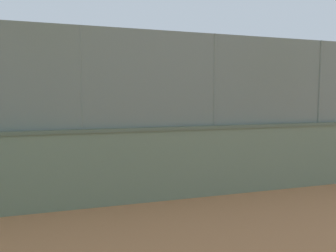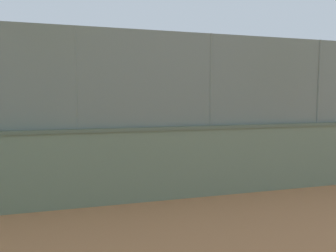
# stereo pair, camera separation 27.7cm
# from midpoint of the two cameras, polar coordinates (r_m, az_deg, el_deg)

# --- Properties ---
(ground_plane) EXTENTS (260.00, 260.00, 0.00)m
(ground_plane) POSITION_cam_midpoint_polar(r_m,az_deg,el_deg) (18.57, -7.58, -2.54)
(ground_plane) COLOR #B27247
(perimeter_wall) EXTENTS (32.66, 0.56, 1.76)m
(perimeter_wall) POSITION_cam_midpoint_polar(r_m,az_deg,el_deg) (8.21, 7.14, -5.95)
(perimeter_wall) COLOR slate
(perimeter_wall) RESTS_ON ground_plane
(fence_panel_on_wall) EXTENTS (32.07, 0.20, 2.25)m
(fence_panel_on_wall) POSITION_cam_midpoint_polar(r_m,az_deg,el_deg) (8.07, 7.29, 8.14)
(fence_panel_on_wall) COLOR slate
(fence_panel_on_wall) RESTS_ON perimeter_wall
(player_at_service_line) EXTENTS (1.00, 0.82, 1.67)m
(player_at_service_line) POSITION_cam_midpoint_polar(r_m,az_deg,el_deg) (19.01, 4.98, 0.66)
(player_at_service_line) COLOR black
(player_at_service_line) RESTS_ON ground_plane
(player_baseline_waiting) EXTENTS (0.70, 0.90, 1.50)m
(player_baseline_waiting) POSITION_cam_midpoint_polar(r_m,az_deg,el_deg) (11.39, -18.02, -3.13)
(player_baseline_waiting) COLOR black
(player_baseline_waiting) RESTS_ON ground_plane
(sports_ball) EXTENTS (0.15, 0.15, 0.15)m
(sports_ball) POSITION_cam_midpoint_polar(r_m,az_deg,el_deg) (17.69, 3.70, 1.75)
(sports_ball) COLOR #3399D8
(spare_ball_by_wall) EXTENTS (0.16, 0.16, 0.16)m
(spare_ball_by_wall) POSITION_cam_midpoint_polar(r_m,az_deg,el_deg) (8.90, -12.65, -10.50)
(spare_ball_by_wall) COLOR white
(spare_ball_by_wall) RESTS_ON ground_plane
(courtside_bench) EXTENTS (1.60, 0.39, 0.87)m
(courtside_bench) POSITION_cam_midpoint_polar(r_m,az_deg,el_deg) (9.49, -8.66, -7.08)
(courtside_bench) COLOR brown
(courtside_bench) RESTS_ON ground_plane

